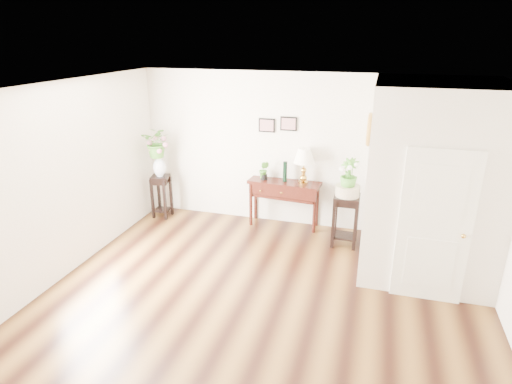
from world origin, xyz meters
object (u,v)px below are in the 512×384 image
at_px(console_table, 284,203).
at_px(plant_stand_b, 345,220).
at_px(plant_stand_a, 162,196).
at_px(table_lamp, 304,164).

bearing_deg(console_table, plant_stand_b, -17.09).
relative_size(console_table, plant_stand_b, 1.48).
height_order(console_table, plant_stand_a, console_table).
bearing_deg(table_lamp, plant_stand_b, -29.96).
height_order(plant_stand_a, plant_stand_b, plant_stand_b).
distance_m(console_table, plant_stand_b, 1.26).
bearing_deg(plant_stand_a, plant_stand_b, -3.58).
height_order(console_table, table_lamp, table_lamp).
relative_size(console_table, plant_stand_a, 1.56).
xyz_separation_m(console_table, table_lamp, (0.34, 0.00, 0.79)).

